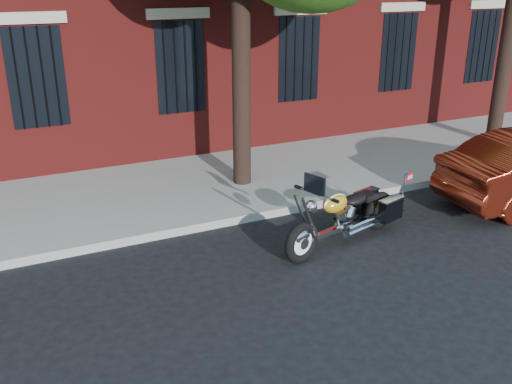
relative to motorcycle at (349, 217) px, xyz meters
name	(u,v)px	position (x,y,z in m)	size (l,w,h in m)	color
ground	(289,251)	(-1.03, 0.12, -0.46)	(120.00, 120.00, 0.00)	black
curb	(252,216)	(-1.03, 1.50, -0.38)	(40.00, 0.16, 0.15)	gray
sidewalk	(213,183)	(-1.03, 3.38, -0.38)	(40.00, 3.60, 0.15)	gray
motorcycle	(349,217)	(0.00, 0.00, 0.00)	(2.68, 1.20, 1.35)	black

